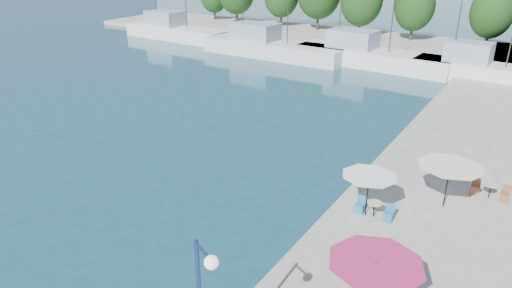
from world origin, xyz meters
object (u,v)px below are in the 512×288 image
Objects in this scene: trawler_01 at (176,31)px; trawler_04 at (484,72)px; umbrella_pink at (375,269)px; umbrella_cream at (450,171)px; umbrella_white at (369,180)px; trawler_02 at (271,47)px; trawler_03 at (369,56)px.

trawler_04 is (41.44, -1.09, 0.00)m from trawler_01.
trawler_01 and trawler_04 have the same top height.
umbrella_cream reaches higher than umbrella_pink.
umbrella_cream is (2.95, 2.82, 0.11)m from umbrella_white.
trawler_02 is (17.55, -2.42, -0.00)m from trawler_01.
umbrella_pink is at bearing -68.10° from umbrella_white.
trawler_03 is at bearing -179.11° from trawler_04.
trawler_02 reaches higher than umbrella_cream.
trawler_01 is 29.45m from trawler_03.
trawler_04 is at bearing 1.73° from trawler_01.
umbrella_cream is (43.67, -29.17, 1.50)m from trawler_01.
trawler_01 is at bearing 141.85° from umbrella_white.
trawler_03 is at bearing 109.77° from umbrella_white.
umbrella_white is at bearing -88.24° from trawler_04.
trawler_04 is 36.91m from umbrella_pink.
trawler_04 reaches higher than umbrella_cream.
trawler_01 is at bearing 138.66° from umbrella_pink.
trawler_02 is at bearing -167.94° from trawler_03.
trawler_02 and trawler_03 have the same top height.
umbrella_white reaches higher than umbrella_pink.
umbrella_cream is (14.22, -28.54, 1.50)m from trawler_03.
trawler_03 is 5.35× the size of umbrella_pink.
umbrella_white is at bearing 111.90° from umbrella_pink.
trawler_03 is at bearing 2.02° from trawler_01.
umbrella_white is (11.27, -31.35, 1.40)m from trawler_03.
trawler_01 reaches higher than umbrella_white.
trawler_02 is 23.93m from trawler_04.
trawler_02 is 5.54× the size of umbrella_pink.
trawler_03 is at bearing 116.49° from umbrella_cream.
trawler_03 is 6.84× the size of umbrella_white.
trawler_01 reaches higher than umbrella_cream.
umbrella_pink is 1.07× the size of umbrella_cream.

